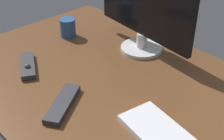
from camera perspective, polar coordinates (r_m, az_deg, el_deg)
name	(u,v)px	position (r cm, az deg, el deg)	size (l,w,h in cm)	color
desk	(126,91)	(110.32, 2.57, -3.79)	(140.00, 84.00, 2.00)	brown
monitor	(144,3)	(124.96, 5.82, 11.97)	(50.02, 17.41, 40.30)	silver
media_remote	(28,66)	(124.22, -15.03, 0.77)	(18.34, 13.18, 3.59)	#2D2D33
tv_remote	(63,104)	(102.50, -8.92, -6.07)	(19.52, 5.31, 2.06)	#2D2D33
coffee_mug	(68,28)	(143.99, -8.02, 7.59)	(7.04, 7.04, 8.36)	#28518C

